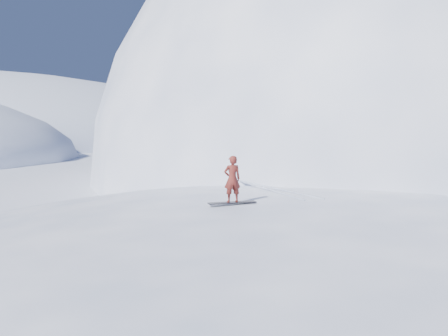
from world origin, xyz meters
name	(u,v)px	position (x,y,z in m)	size (l,w,h in m)	color
ground	(359,296)	(0.00, 0.00, 0.00)	(400.00, 400.00, 0.00)	white
near_ridge	(336,262)	(1.00, 3.00, 0.00)	(36.00, 28.00, 4.80)	white
summit_peak	(401,175)	(22.00, 26.00, 0.00)	(60.00, 56.00, 56.00)	white
peak_shoulder	(324,188)	(10.00, 20.00, 0.00)	(28.00, 24.00, 18.00)	white
wind_bumps	(309,274)	(-0.56, 2.12, 0.00)	(16.00, 14.40, 1.00)	white
snowboard	(232,203)	(-2.97, 3.11, 2.41)	(1.66, 0.31, 0.03)	black
snowboarder	(232,179)	(-2.97, 3.11, 3.22)	(0.58, 0.38, 1.59)	maroon
board_tracks	(271,188)	(-0.44, 5.85, 2.42)	(1.41, 5.98, 0.04)	silver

